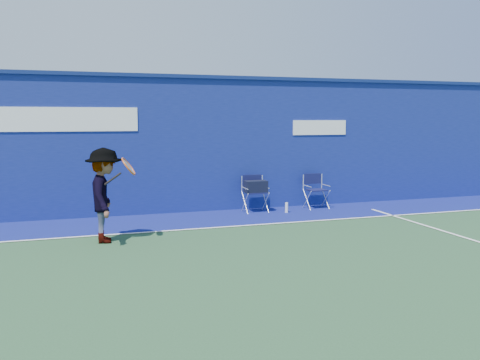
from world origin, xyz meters
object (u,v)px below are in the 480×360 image
object	(u,v)px
directors_chair_right	(316,198)
tennis_player	(105,195)
water_bottle	(287,208)
directors_chair_left	(255,197)

from	to	relation	value
directors_chair_right	tennis_player	distance (m)	5.29
tennis_player	directors_chair_right	bearing A→B (deg)	20.78
directors_chair_right	tennis_player	xyz separation A→B (m)	(-4.92, -1.87, 0.56)
directors_chair_right	water_bottle	size ratio (longest dim) A/B	3.42
directors_chair_right	directors_chair_left	bearing A→B (deg)	-179.38
directors_chair_left	tennis_player	size ratio (longest dim) A/B	0.51
directors_chair_right	tennis_player	bearing A→B (deg)	-159.22
directors_chair_right	tennis_player	world-z (taller)	tennis_player
tennis_player	water_bottle	bearing A→B (deg)	21.03
water_bottle	tennis_player	bearing A→B (deg)	-158.97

